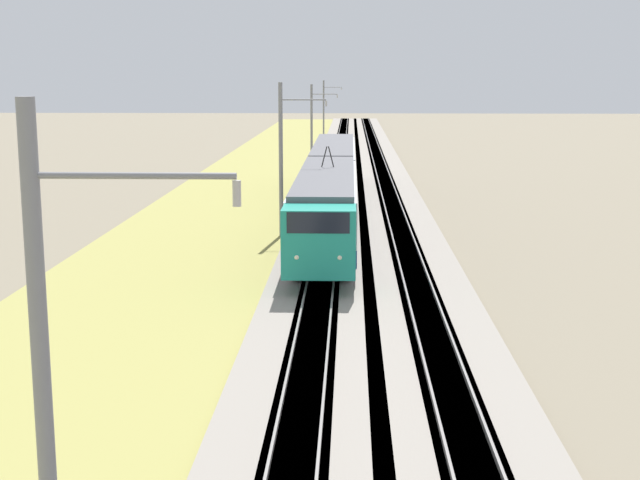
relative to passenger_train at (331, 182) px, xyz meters
name	(u,v)px	position (x,y,z in m)	size (l,w,h in m)	color
ballast_main	(331,217)	(0.33, 0.00, -2.19)	(240.00, 4.40, 0.30)	gray
ballast_adjacent	(395,218)	(0.33, -3.91, -2.19)	(240.00, 4.40, 0.30)	gray
track_main	(331,217)	(0.33, 0.00, -2.18)	(240.00, 1.57, 0.45)	#4C4238
track_adjacent	(395,217)	(0.33, -3.91, -2.18)	(240.00, 1.57, 0.45)	#4C4238
grass_verge	(213,218)	(0.33, 7.19, -2.28)	(240.00, 9.95, 0.12)	#99934C
passenger_train	(331,182)	(0.00, 0.00, 0.00)	(39.93, 2.97, 5.00)	teal
catenary_mast_near	(50,434)	(-42.77, 2.44, 2.01)	(0.22, 2.56, 8.42)	slate
catenary_mast_mid	(282,159)	(-5.87, 2.44, 1.93)	(0.22, 2.56, 8.26)	slate
catenary_mast_far	(312,125)	(31.04, 2.44, 1.68)	(0.22, 2.56, 7.76)	slate
catenary_mast_distant	(324,109)	(67.95, 2.44, 1.74)	(0.22, 2.56, 7.88)	slate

